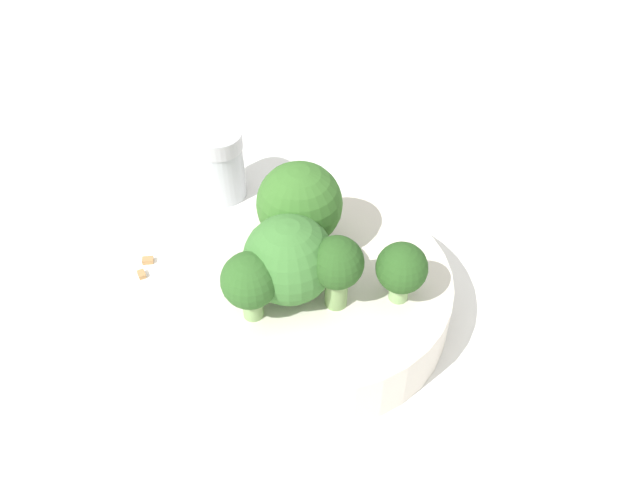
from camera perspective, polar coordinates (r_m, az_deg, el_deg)
ground_plane at (r=0.44m, az=0.00°, el=-6.89°), size 3.00×3.00×0.00m
bowl at (r=0.42m, az=0.00°, el=-5.18°), size 0.17×0.17×0.04m
broccoli_floret_0 at (r=0.37m, az=1.55°, el=-2.42°), size 0.03×0.03×0.05m
broccoli_floret_1 at (r=0.37m, az=-6.42°, el=-3.86°), size 0.03×0.03×0.05m
broccoli_floret_2 at (r=0.38m, az=-2.85°, el=-1.86°), size 0.06×0.06×0.06m
broccoli_floret_3 at (r=0.40m, az=-1.88°, el=3.17°), size 0.06×0.06×0.07m
broccoli_floret_4 at (r=0.38m, az=7.47°, el=-2.70°), size 0.03×0.03×0.04m
pepper_shaker at (r=0.52m, az=-9.05°, el=6.85°), size 0.04×0.04×0.06m
almond_crumb_0 at (r=0.48m, az=-16.04°, el=-2.89°), size 0.01×0.01×0.01m
almond_crumb_1 at (r=0.49m, az=-15.51°, el=-1.64°), size 0.01×0.01×0.01m
almond_crumb_2 at (r=0.56m, az=-1.44°, el=6.82°), size 0.01×0.01×0.01m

